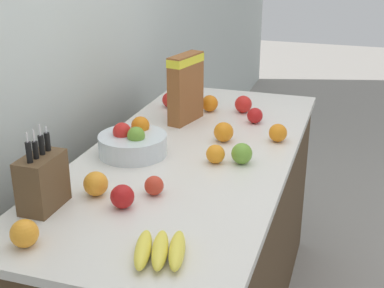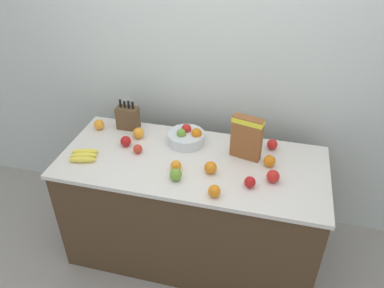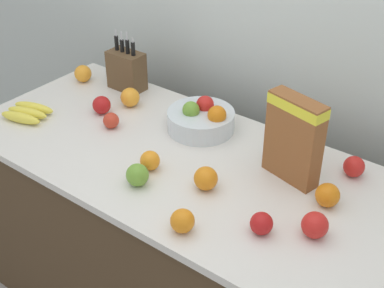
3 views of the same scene
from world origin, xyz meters
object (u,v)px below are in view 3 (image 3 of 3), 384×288
orange_mid_right (206,178)px  apple_rightmost (137,175)px  knife_block (126,70)px  apple_near_bananas (315,225)px  cereal_box (294,136)px  fruit_bowl (202,119)px  apple_by_knife_block (261,223)px  orange_by_cereal (83,74)px  orange_mid_left (182,221)px  banana_bunch (27,113)px  apple_middle (354,166)px  orange_front_center (130,97)px  apple_leftmost (111,121)px  orange_back_center (150,161)px  apple_rear (102,105)px  orange_front_right (328,195)px

orange_mid_right → apple_rightmost: bearing=-148.2°
knife_block → apple_near_bananas: knife_block is taller
cereal_box → fruit_bowl: (-0.44, 0.07, -0.12)m
knife_block → apple_by_knife_block: 1.10m
apple_by_knife_block → apple_rightmost: (-0.46, -0.05, 0.00)m
cereal_box → orange_by_cereal: size_ratio=3.89×
orange_by_cereal → orange_mid_right: (0.94, -0.32, 0.00)m
apple_near_bananas → orange_by_cereal: 1.37m
orange_mid_left → apple_near_bananas: bearing=33.9°
fruit_bowl → banana_bunch: size_ratio=1.23×
orange_mid_left → knife_block: bearing=142.6°
orange_mid_left → apple_rightmost: bearing=161.0°
knife_block → apple_rightmost: (0.53, -0.52, -0.05)m
apple_middle → orange_front_center: size_ratio=0.91×
knife_block → apple_leftmost: bearing=-57.7°
apple_rightmost → orange_mid_right: size_ratio=0.96×
apple_rightmost → orange_mid_right: 0.23m
cereal_box → apple_rightmost: cereal_box is taller
apple_near_bananas → apple_leftmost: bearing=174.7°
banana_bunch → orange_by_cereal: 0.38m
banana_bunch → orange_back_center: bearing=2.4°
apple_by_knife_block → apple_rightmost: apple_rightmost is taller
cereal_box → apple_rear: (-0.85, -0.07, -0.13)m
apple_rear → apple_by_knife_block: bearing=-14.3°
cereal_box → orange_by_cereal: 1.14m
cereal_box → orange_front_center: 0.81m
apple_near_bananas → orange_back_center: apple_near_bananas is taller
fruit_bowl → orange_by_cereal: 0.70m
fruit_bowl → banana_bunch: fruit_bowl is taller
apple_rightmost → banana_bunch: bearing=174.3°
banana_bunch → apple_middle: apple_middle is taller
apple_middle → orange_front_right: orange_front_right is taller
apple_leftmost → orange_mid_right: orange_mid_right is taller
apple_leftmost → orange_mid_right: bearing=-10.0°
knife_block → orange_front_right: 1.12m
fruit_bowl → apple_middle: (0.61, 0.07, -0.01)m
orange_mid_left → orange_mid_right: bearing=107.6°
apple_rear → apple_middle: bearing=12.0°
knife_block → apple_middle: bearing=-1.0°
apple_rightmost → orange_mid_right: orange_mid_right is taller
knife_block → orange_mid_left: (0.79, -0.61, -0.05)m
cereal_box → banana_bunch: bearing=-151.5°
knife_block → banana_bunch: bearing=-108.3°
knife_block → apple_middle: (1.09, -0.02, -0.05)m
apple_middle → orange_mid_left: size_ratio=0.99×
orange_front_right → orange_by_cereal: bearing=173.3°
apple_leftmost → apple_near_bananas: (0.94, -0.09, 0.01)m
orange_front_right → apple_rightmost: bearing=-152.9°
knife_block → orange_mid_right: 0.83m
apple_rightmost → orange_front_center: 0.57m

